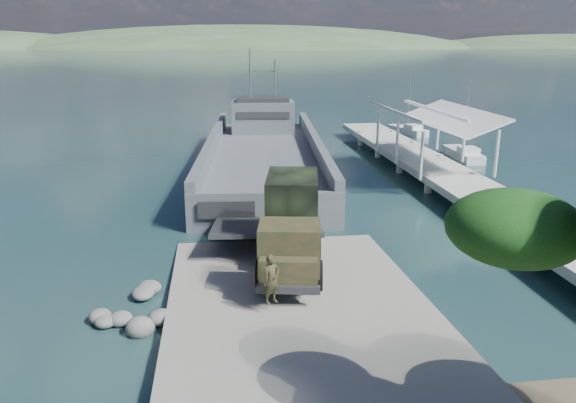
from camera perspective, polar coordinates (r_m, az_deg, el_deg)
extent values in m
plane|color=#183B3A|center=(22.12, 1.09, -11.18)|extent=(1400.00, 1400.00, 0.00)
cube|color=gray|center=(21.13, 1.51, -11.82)|extent=(10.00, 18.00, 0.50)
cube|color=#97968E|center=(41.71, 15.15, 2.98)|extent=(4.00, 44.00, 0.50)
cube|color=#4F575D|center=(44.50, -2.44, 3.60)|extent=(11.09, 29.40, 2.40)
cube|color=#4F575D|center=(44.32, -7.71, 5.75)|extent=(3.07, 28.70, 1.25)
cube|color=#4F575D|center=(44.35, 2.77, 5.89)|extent=(3.07, 28.70, 1.25)
cube|color=#4F575D|center=(30.57, -2.28, -1.32)|extent=(8.63, 1.13, 2.49)
cube|color=#4F575D|center=(53.48, -2.54, 8.62)|extent=(6.06, 4.32, 2.88)
cube|color=#26282B|center=(53.29, -2.56, 10.35)|extent=(5.04, 3.47, 0.38)
cylinder|color=gray|center=(53.11, -3.87, 12.70)|extent=(0.15, 0.15, 4.79)
cylinder|color=gray|center=(53.15, -1.32, 12.22)|extent=(0.15, 0.15, 3.83)
cylinder|color=black|center=(22.58, -2.69, -7.44)|extent=(0.64, 1.30, 1.25)
cylinder|color=black|center=(22.51, 2.97, -7.52)|extent=(0.64, 1.30, 1.25)
cylinder|color=black|center=(25.59, -2.10, -4.50)|extent=(0.64, 1.30, 1.25)
cylinder|color=black|center=(25.53, 2.86, -4.56)|extent=(0.64, 1.30, 1.25)
cylinder|color=black|center=(27.39, -1.82, -3.08)|extent=(0.64, 1.30, 1.25)
cylinder|color=black|center=(27.33, 2.81, -3.13)|extent=(0.64, 1.30, 1.25)
cube|color=black|center=(24.95, 0.34, -4.70)|extent=(3.31, 7.54, 0.24)
cube|color=#202F1A|center=(22.17, 0.15, -4.66)|extent=(2.69, 2.30, 1.92)
cube|color=#202F1A|center=(21.28, 0.04, -6.98)|extent=(2.32, 1.22, 0.96)
cube|color=#202F1A|center=(26.09, 0.43, -2.95)|extent=(3.11, 4.75, 0.34)
cube|color=black|center=(25.85, 0.45, 0.10)|extent=(2.88, 3.98, 2.40)
cube|color=#26282B|center=(21.08, 0.00, -8.93)|extent=(2.40, 0.64, 0.29)
imported|color=#202F1A|center=(20.63, -1.66, -8.88)|extent=(0.82, 0.75, 1.87)
cube|color=silver|center=(51.76, 17.36, 4.48)|extent=(1.91, 5.79, 0.94)
cube|color=silver|center=(50.70, 17.86, 4.92)|extent=(1.53, 1.73, 0.62)
cylinder|color=gray|center=(51.21, 17.68, 8.18)|extent=(0.10, 0.10, 6.24)
cube|color=silver|center=(63.89, 12.03, 6.98)|extent=(3.19, 5.73, 0.90)
cube|color=silver|center=(63.02, 12.61, 7.38)|extent=(1.82, 1.95, 0.60)
cylinder|color=gray|center=(63.47, 12.20, 9.88)|extent=(0.10, 0.10, 6.00)
ellipsoid|color=#0F3810|center=(13.70, 22.04, -2.45)|extent=(3.04, 3.04, 1.74)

